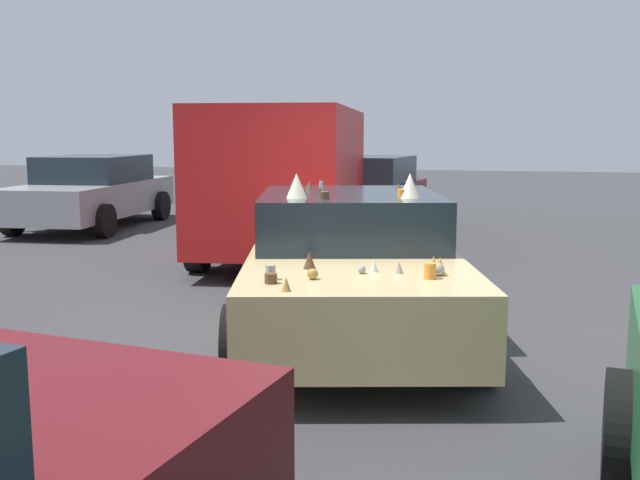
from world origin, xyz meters
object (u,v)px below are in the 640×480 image
parked_van_far_left (288,175)px  parked_sedan_near_right (362,192)px  art_car_decorated (351,263)px  parked_sedan_near_left (93,191)px

parked_van_far_left → parked_sedan_near_right: 3.71m
parked_van_far_left → parked_sedan_near_right: (3.63, -0.55, -0.54)m
art_car_decorated → parked_sedan_near_right: size_ratio=1.09×
art_car_decorated → parked_sedan_near_left: art_car_decorated is taller
parked_sedan_near_right → parked_sedan_near_left: bearing=-69.5°
art_car_decorated → parked_sedan_near_right: 7.80m
parked_van_far_left → parked_sedan_near_left: (2.42, 4.77, -0.54)m
parked_van_far_left → parked_sedan_near_left: size_ratio=1.11×
art_car_decorated → parked_sedan_near_left: (6.50, 6.50, 0.05)m
parked_sedan_near_left → parked_sedan_near_right: bearing=99.0°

